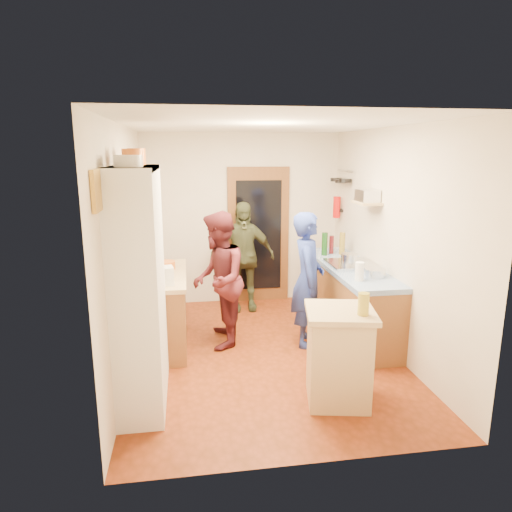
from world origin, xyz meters
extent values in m
cube|color=maroon|center=(0.00, 0.00, -0.01)|extent=(3.00, 4.00, 0.02)
cube|color=silver|center=(0.00, 0.00, 2.61)|extent=(3.00, 4.00, 0.02)
cube|color=beige|center=(0.00, 2.01, 1.30)|extent=(3.00, 0.02, 2.60)
cube|color=beige|center=(0.00, -2.01, 1.30)|extent=(3.00, 0.02, 2.60)
cube|color=beige|center=(-1.51, 0.00, 1.30)|extent=(0.02, 4.00, 2.60)
cube|color=beige|center=(1.51, 0.00, 1.30)|extent=(0.02, 4.00, 2.60)
cube|color=brown|center=(0.25, 1.97, 1.05)|extent=(0.95, 0.06, 2.10)
cube|color=black|center=(0.25, 1.94, 1.05)|extent=(0.70, 0.02, 1.70)
cube|color=white|center=(-1.30, -0.80, 1.10)|extent=(0.40, 1.20, 2.20)
cube|color=white|center=(-1.30, -0.80, 2.18)|extent=(0.40, 1.14, 0.04)
cylinder|color=white|center=(-1.30, -1.10, 2.25)|extent=(0.23, 0.23, 0.10)
cylinder|color=orange|center=(-1.30, -0.75, 2.27)|extent=(0.18, 0.18, 0.15)
cylinder|color=orange|center=(-1.30, -0.41, 2.28)|extent=(0.17, 0.17, 0.15)
cube|color=brown|center=(-1.20, 0.45, 0.42)|extent=(0.60, 1.40, 0.85)
cube|color=tan|center=(-1.20, 0.45, 0.88)|extent=(0.64, 1.44, 0.05)
cube|color=white|center=(-1.15, -0.04, 1.00)|extent=(0.29, 0.22, 0.20)
cylinder|color=white|center=(-1.25, 0.38, 0.99)|extent=(0.17, 0.17, 0.18)
cylinder|color=orange|center=(-1.12, 0.64, 0.95)|extent=(0.23, 0.23, 0.10)
cube|color=tan|center=(-1.18, 0.93, 0.91)|extent=(0.31, 0.23, 0.02)
cube|color=brown|center=(1.20, 0.50, 0.42)|extent=(0.60, 2.20, 0.84)
cube|color=#1649A0|center=(1.20, 0.50, 0.87)|extent=(0.62, 2.22, 0.06)
cube|color=silver|center=(1.20, 0.46, 0.92)|extent=(0.55, 0.58, 0.04)
cylinder|color=silver|center=(1.15, 0.39, 1.01)|extent=(0.21, 0.21, 0.14)
cylinder|color=#143F14|center=(1.05, 1.10, 1.06)|extent=(0.10, 0.10, 0.32)
cylinder|color=#591419|center=(1.18, 1.19, 1.03)|extent=(0.07, 0.07, 0.26)
cylinder|color=olive|center=(1.31, 1.11, 1.06)|extent=(0.10, 0.10, 0.31)
cylinder|color=white|center=(1.05, -0.22, 1.01)|extent=(0.10, 0.10, 0.21)
cylinder|color=silver|center=(1.30, -0.08, 0.95)|extent=(0.27, 0.27, 0.09)
cube|color=tan|center=(0.51, -1.15, 0.43)|extent=(0.65, 0.65, 0.86)
cube|color=tan|center=(0.51, -1.15, 0.89)|extent=(0.73, 0.73, 0.05)
cube|color=white|center=(0.47, -1.09, 0.90)|extent=(0.40, 0.34, 0.02)
cylinder|color=#AD9E2D|center=(0.66, -1.30, 1.01)|extent=(0.12, 0.12, 0.20)
cylinder|color=silver|center=(1.46, 1.52, 2.05)|extent=(0.02, 0.65, 0.02)
cylinder|color=black|center=(1.40, 1.35, 1.92)|extent=(0.18, 0.18, 0.05)
cylinder|color=black|center=(1.40, 1.55, 1.90)|extent=(0.16, 0.16, 0.05)
cylinder|color=black|center=(1.40, 1.75, 1.91)|extent=(0.17, 0.17, 0.05)
cube|color=tan|center=(1.37, 0.45, 1.70)|extent=(0.26, 0.42, 0.03)
cube|color=silver|center=(1.37, 0.45, 1.79)|extent=(0.23, 0.30, 0.15)
cube|color=black|center=(1.47, 1.70, 1.45)|extent=(0.06, 0.10, 0.04)
cylinder|color=red|center=(1.41, 1.70, 1.50)|extent=(0.11, 0.11, 0.32)
cube|color=gold|center=(-1.48, -1.55, 2.05)|extent=(0.03, 0.25, 0.30)
imported|color=navy|center=(0.59, 0.17, 0.82)|extent=(0.52, 0.67, 1.64)
imported|color=#4D191E|center=(-0.47, 0.36, 0.82)|extent=(0.70, 0.86, 1.64)
imported|color=#3A3E26|center=(-0.04, 1.57, 0.81)|extent=(0.95, 0.40, 1.62)
camera|label=1|loc=(-0.86, -4.93, 2.32)|focal=32.00mm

